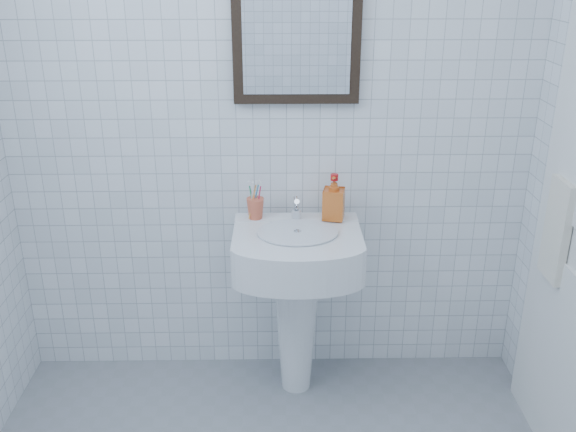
{
  "coord_description": "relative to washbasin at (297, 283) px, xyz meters",
  "views": [
    {
      "loc": [
        0.03,
        -1.37,
        1.8
      ],
      "look_at": [
        0.07,
        0.86,
        0.88
      ],
      "focal_mm": 40.0,
      "sensor_mm": 36.0,
      "label": 1
    }
  ],
  "objects": [
    {
      "name": "toothbrush_cup",
      "position": [
        -0.17,
        0.11,
        0.3
      ],
      "size": [
        0.08,
        0.08,
        0.09
      ],
      "primitive_type": null,
      "rotation": [
        0.0,
        0.0,
        0.14
      ],
      "color": "#DD5E3F",
      "rests_on": "washbasin"
    },
    {
      "name": "wall_back",
      "position": [
        -0.11,
        0.22,
        0.72
      ],
      "size": [
        2.2,
        0.02,
        2.5
      ],
      "primitive_type": "cube",
      "color": "white",
      "rests_on": "ground"
    },
    {
      "name": "wall_mirror",
      "position": [
        0.0,
        0.2,
        1.02
      ],
      "size": [
        0.5,
        0.04,
        0.62
      ],
      "color": "black",
      "rests_on": "wall_back"
    },
    {
      "name": "faucet",
      "position": [
        -0.0,
        0.09,
        0.29
      ],
      "size": [
        0.04,
        0.09,
        0.1
      ],
      "color": "silver",
      "rests_on": "washbasin"
    },
    {
      "name": "hand_towel",
      "position": [
        0.93,
        -0.25,
        0.34
      ],
      "size": [
        0.03,
        0.16,
        0.38
      ],
      "primitive_type": "cube",
      "color": "white",
      "rests_on": "towel_ring"
    },
    {
      "name": "towel_ring",
      "position": [
        0.95,
        -0.25,
        0.52
      ],
      "size": [
        0.01,
        0.18,
        0.18
      ],
      "primitive_type": "torus",
      "rotation": [
        0.0,
        1.57,
        0.0
      ],
      "color": "silver",
      "rests_on": "wall_right"
    },
    {
      "name": "soap_dispenser",
      "position": [
        0.15,
        0.1,
        0.35
      ],
      "size": [
        0.1,
        0.1,
        0.19
      ],
      "primitive_type": "imported",
      "rotation": [
        0.0,
        0.0,
        -0.19
      ],
      "color": "#DC4A15",
      "rests_on": "washbasin"
    },
    {
      "name": "washbasin",
      "position": [
        0.0,
        0.0,
        0.0
      ],
      "size": [
        0.51,
        0.37,
        0.79
      ],
      "color": "white",
      "rests_on": "ground"
    }
  ]
}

